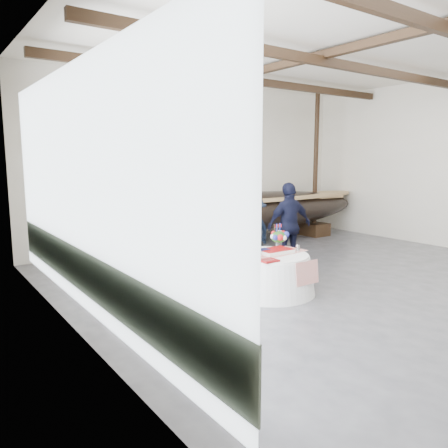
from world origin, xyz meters
TOP-DOWN VIEW (x-y plane):
  - floor at (0.00, 0.00)m, footprint 10.00×12.00m
  - wall_back at (0.00, 6.00)m, footprint 10.00×0.02m
  - wall_left at (-5.00, 0.00)m, footprint 0.02×12.00m
  - ceiling at (0.00, 0.00)m, footprint 10.00×12.00m
  - pavilion_structure at (0.00, 0.83)m, footprint 9.80×11.76m
  - open_bay at (-4.95, 1.00)m, footprint 0.03×7.00m
  - longboat_display at (1.12, 4.88)m, footprint 7.81×1.56m
  - banquet_table at (-1.61, 1.19)m, footprint 1.64×1.64m
  - tabletop_items at (-1.63, 1.34)m, footprint 1.56×1.04m
  - guest_woman_blue at (-2.44, 2.42)m, footprint 0.74×0.59m
  - guest_woman_teal at (-1.88, 2.65)m, footprint 0.93×0.84m
  - guest_man_left at (-0.92, 2.52)m, footprint 1.17×0.85m
  - guest_man_right at (-0.06, 2.31)m, footprint 1.15×0.60m

SIDE VIEW (x-z plane):
  - floor at x=0.00m, z-range -0.01..0.01m
  - banquet_table at x=-1.61m, z-range 0.00..0.71m
  - guest_woman_teal at x=-1.88m, z-range 0.00..1.56m
  - guest_man_left at x=-0.92m, z-range 0.00..1.64m
  - tabletop_items at x=-1.63m, z-range 0.66..1.06m
  - guest_woman_blue at x=-2.44m, z-range 0.00..1.78m
  - longboat_display at x=1.12m, z-range 0.20..1.67m
  - guest_man_right at x=-0.06m, z-range 0.00..1.88m
  - open_bay at x=-4.95m, z-range 0.23..3.43m
  - wall_back at x=0.00m, z-range 0.00..4.50m
  - wall_left at x=-5.00m, z-range 0.00..4.50m
  - pavilion_structure at x=0.00m, z-range 1.75..6.25m
  - ceiling at x=0.00m, z-range 4.50..4.50m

